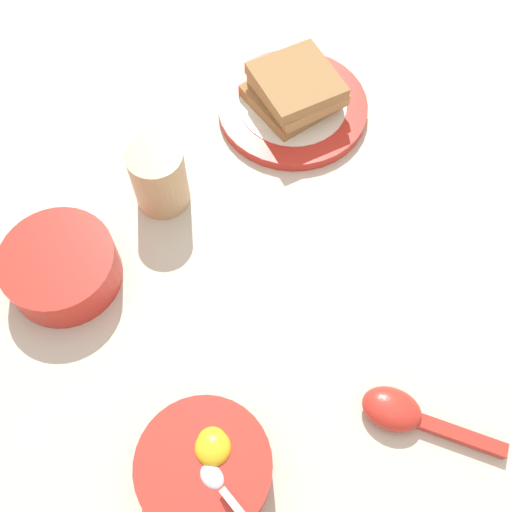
{
  "coord_description": "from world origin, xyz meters",
  "views": [
    {
      "loc": [
        -0.24,
        0.19,
        0.64
      ],
      "look_at": [
        -0.01,
        -0.04,
        0.02
      ],
      "focal_mm": 42.0,
      "sensor_mm": 36.0,
      "label": 1
    }
  ],
  "objects": [
    {
      "name": "ground_plane",
      "position": [
        0.0,
        0.0,
        0.0
      ],
      "size": [
        3.0,
        3.0,
        0.0
      ],
      "primitive_type": "plane",
      "color": "beige"
    },
    {
      "name": "soup_spoon",
      "position": [
        -0.24,
        -0.03,
        0.01
      ],
      "size": [
        0.15,
        0.1,
        0.03
      ],
      "color": "red",
      "rests_on": "ground_plane"
    },
    {
      "name": "toast_plate",
      "position": [
        0.13,
        -0.24,
        0.01
      ],
      "size": [
        0.21,
        0.21,
        0.02
      ],
      "color": "red",
      "rests_on": "ground_plane"
    },
    {
      "name": "congee_bowl",
      "position": [
        0.14,
        0.14,
        0.03
      ],
      "size": [
        0.13,
        0.13,
        0.05
      ],
      "color": "red",
      "rests_on": "ground_plane"
    },
    {
      "name": "toast_sandwich",
      "position": [
        0.13,
        -0.24,
        0.04
      ],
      "size": [
        0.13,
        0.13,
        0.05
      ],
      "color": "#9E7042",
      "rests_on": "toast_plate"
    },
    {
      "name": "egg_bowl",
      "position": [
        -0.14,
        0.16,
        0.03
      ],
      "size": [
        0.15,
        0.13,
        0.08
      ],
      "color": "red",
      "rests_on": "ground_plane"
    },
    {
      "name": "drinking_cup",
      "position": [
        0.14,
        -0.02,
        0.05
      ],
      "size": [
        0.07,
        0.07,
        0.09
      ],
      "color": "tan",
      "rests_on": "ground_plane"
    }
  ]
}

